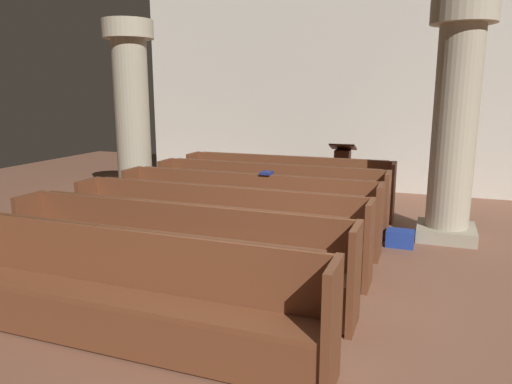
{
  "coord_description": "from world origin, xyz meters",
  "views": [
    {
      "loc": [
        1.34,
        -4.03,
        2.04
      ],
      "look_at": [
        -0.79,
        1.7,
        0.75
      ],
      "focal_mm": 33.44,
      "sensor_mm": 36.0,
      "label": 1
    }
  ],
  "objects_px": {
    "pew_row_1": "(268,193)",
    "lectern": "(342,176)",
    "pew_row_0": "(286,183)",
    "kneeler_box_blue": "(400,238)",
    "pew_row_2": "(245,207)",
    "hymn_book": "(267,173)",
    "pew_row_5": "(114,287)",
    "pillar_aisle_side": "(455,120)",
    "pillar_far_side": "(132,114)",
    "pew_row_4": "(174,250)",
    "pew_row_3": "(215,225)"
  },
  "relations": [
    {
      "from": "pew_row_2",
      "to": "lectern",
      "type": "distance_m",
      "value": 3.28
    },
    {
      "from": "pew_row_2",
      "to": "pillar_aisle_side",
      "type": "height_order",
      "value": "pillar_aisle_side"
    },
    {
      "from": "pew_row_0",
      "to": "pillar_far_side",
      "type": "xyz_separation_m",
      "value": [
        -2.54,
        -0.77,
        1.17
      ]
    },
    {
      "from": "pew_row_2",
      "to": "hymn_book",
      "type": "distance_m",
      "value": 0.55
    },
    {
      "from": "hymn_book",
      "to": "kneeler_box_blue",
      "type": "bearing_deg",
      "value": 12.21
    },
    {
      "from": "pew_row_1",
      "to": "hymn_book",
      "type": "distance_m",
      "value": 0.94
    },
    {
      "from": "pew_row_1",
      "to": "pillar_far_side",
      "type": "height_order",
      "value": "pillar_far_side"
    },
    {
      "from": "pew_row_0",
      "to": "pew_row_2",
      "type": "bearing_deg",
      "value": -90.0
    },
    {
      "from": "pew_row_1",
      "to": "pew_row_3",
      "type": "height_order",
      "value": "same"
    },
    {
      "from": "pillar_aisle_side",
      "to": "kneeler_box_blue",
      "type": "xyz_separation_m",
      "value": [
        -0.58,
        -0.6,
        -1.56
      ]
    },
    {
      "from": "pew_row_1",
      "to": "pew_row_4",
      "type": "height_order",
      "value": "same"
    },
    {
      "from": "pew_row_0",
      "to": "lectern",
      "type": "height_order",
      "value": "lectern"
    },
    {
      "from": "pew_row_5",
      "to": "lectern",
      "type": "height_order",
      "value": "lectern"
    },
    {
      "from": "lectern",
      "to": "pew_row_5",
      "type": "bearing_deg",
      "value": -96.85
    },
    {
      "from": "pew_row_3",
      "to": "pew_row_4",
      "type": "xyz_separation_m",
      "value": [
        0.0,
        -0.96,
        0.0
      ]
    },
    {
      "from": "hymn_book",
      "to": "pew_row_0",
      "type": "bearing_deg",
      "value": 97.83
    },
    {
      "from": "pew_row_4",
      "to": "pillar_far_side",
      "type": "height_order",
      "value": "pillar_far_side"
    },
    {
      "from": "pew_row_0",
      "to": "pillar_far_side",
      "type": "relative_size",
      "value": 1.13
    },
    {
      "from": "pew_row_4",
      "to": "pew_row_2",
      "type": "bearing_deg",
      "value": 90.0
    },
    {
      "from": "pew_row_0",
      "to": "pew_row_4",
      "type": "height_order",
      "value": "same"
    },
    {
      "from": "pew_row_3",
      "to": "pew_row_4",
      "type": "relative_size",
      "value": 1.0
    },
    {
      "from": "pew_row_2",
      "to": "hymn_book",
      "type": "height_order",
      "value": "hymn_book"
    },
    {
      "from": "pew_row_0",
      "to": "kneeler_box_blue",
      "type": "relative_size",
      "value": 10.08
    },
    {
      "from": "pew_row_1",
      "to": "pew_row_5",
      "type": "height_order",
      "value": "same"
    },
    {
      "from": "pew_row_0",
      "to": "pillar_aisle_side",
      "type": "xyz_separation_m",
      "value": [
        2.59,
        -0.76,
        1.17
      ]
    },
    {
      "from": "pillar_aisle_side",
      "to": "pew_row_2",
      "type": "bearing_deg",
      "value": -155.89
    },
    {
      "from": "pew_row_4",
      "to": "hymn_book",
      "type": "height_order",
      "value": "hymn_book"
    },
    {
      "from": "pillar_far_side",
      "to": "lectern",
      "type": "xyz_separation_m",
      "value": [
        3.27,
        2.05,
        -1.22
      ]
    },
    {
      "from": "pillar_aisle_side",
      "to": "hymn_book",
      "type": "bearing_deg",
      "value": -157.39
    },
    {
      "from": "pew_row_1",
      "to": "pew_row_4",
      "type": "xyz_separation_m",
      "value": [
        0.0,
        -2.88,
        0.0
      ]
    },
    {
      "from": "pillar_far_side",
      "to": "hymn_book",
      "type": "height_order",
      "value": "pillar_far_side"
    },
    {
      "from": "pew_row_2",
      "to": "pew_row_3",
      "type": "distance_m",
      "value": 0.96
    },
    {
      "from": "pew_row_3",
      "to": "lectern",
      "type": "relative_size",
      "value": 3.35
    },
    {
      "from": "pew_row_5",
      "to": "pillar_aisle_side",
      "type": "relative_size",
      "value": 1.13
    },
    {
      "from": "pillar_aisle_side",
      "to": "pew_row_0",
      "type": "bearing_deg",
      "value": 163.72
    },
    {
      "from": "pew_row_4",
      "to": "pew_row_5",
      "type": "bearing_deg",
      "value": -90.0
    },
    {
      "from": "lectern",
      "to": "kneeler_box_blue",
      "type": "height_order",
      "value": "lectern"
    },
    {
      "from": "kneeler_box_blue",
      "to": "pew_row_3",
      "type": "bearing_deg",
      "value": -142.86
    },
    {
      "from": "pew_row_4",
      "to": "lectern",
      "type": "relative_size",
      "value": 3.35
    },
    {
      "from": "pew_row_4",
      "to": "pillar_aisle_side",
      "type": "height_order",
      "value": "pillar_aisle_side"
    },
    {
      "from": "pew_row_1",
      "to": "lectern",
      "type": "relative_size",
      "value": 3.35
    },
    {
      "from": "pillar_aisle_side",
      "to": "pillar_far_side",
      "type": "bearing_deg",
      "value": -179.89
    },
    {
      "from": "pillar_far_side",
      "to": "kneeler_box_blue",
      "type": "relative_size",
      "value": 8.9
    },
    {
      "from": "pillar_far_side",
      "to": "pew_row_3",
      "type": "bearing_deg",
      "value": -39.68
    },
    {
      "from": "pew_row_3",
      "to": "pew_row_5",
      "type": "relative_size",
      "value": 1.0
    },
    {
      "from": "pew_row_4",
      "to": "pillar_aisle_side",
      "type": "distance_m",
      "value": 4.19
    },
    {
      "from": "pew_row_4",
      "to": "pew_row_5",
      "type": "relative_size",
      "value": 1.0
    },
    {
      "from": "pew_row_5",
      "to": "pew_row_0",
      "type": "bearing_deg",
      "value": 90.0
    },
    {
      "from": "pew_row_2",
      "to": "kneeler_box_blue",
      "type": "bearing_deg",
      "value": 15.66
    },
    {
      "from": "pew_row_0",
      "to": "pillar_far_side",
      "type": "distance_m",
      "value": 2.91
    }
  ]
}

